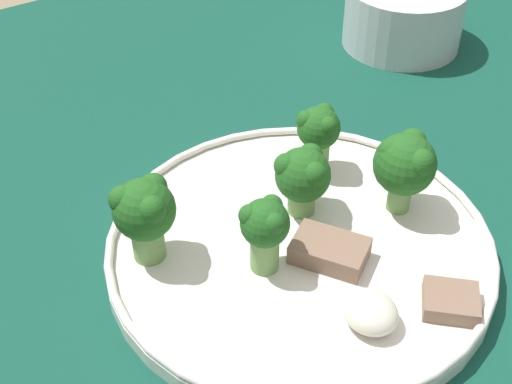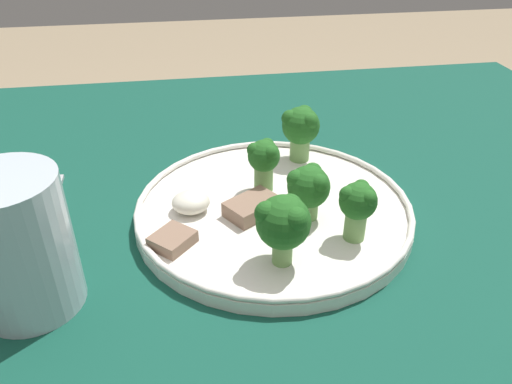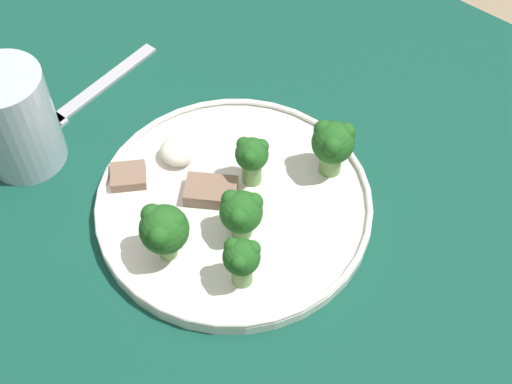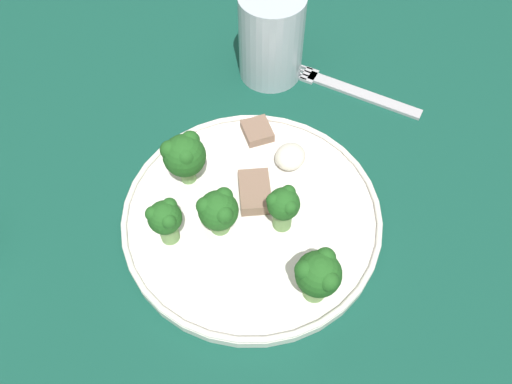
{
  "view_description": "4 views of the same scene",
  "coord_description": "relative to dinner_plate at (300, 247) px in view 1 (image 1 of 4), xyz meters",
  "views": [
    {
      "loc": [
        0.22,
        -0.29,
        1.07
      ],
      "look_at": [
        -0.08,
        -0.09,
        0.77
      ],
      "focal_mm": 50.0,
      "sensor_mm": 36.0,
      "label": 1
    },
    {
      "loc": [
        0.03,
        0.32,
        1.0
      ],
      "look_at": [
        -0.03,
        -0.08,
        0.75
      ],
      "focal_mm": 35.0,
      "sensor_mm": 36.0,
      "label": 2
    },
    {
      "loc": [
        -0.32,
        0.22,
        1.29
      ],
      "look_at": [
        -0.07,
        -0.09,
        0.74
      ],
      "focal_mm": 50.0,
      "sensor_mm": 36.0,
      "label": 3
    },
    {
      "loc": [
        -0.28,
        -0.2,
        1.17
      ],
      "look_at": [
        -0.05,
        -0.08,
        0.78
      ],
      "focal_mm": 35.0,
      "sensor_mm": 36.0,
      "label": 4
    }
  ],
  "objects": [
    {
      "name": "table",
      "position": [
        0.05,
        0.07,
        -0.11
      ],
      "size": [
        1.08,
        0.98,
        0.72
      ],
      "color": "#114738",
      "rests_on": "ground_plane"
    },
    {
      "name": "broccoli_floret_near_rim_left",
      "position": [
        0.0,
        -0.03,
        0.04
      ],
      "size": [
        0.03,
        0.03,
        0.06
      ],
      "color": "#709E56",
      "rests_on": "dinner_plate"
    },
    {
      "name": "broccoli_floret_center_left",
      "position": [
        -0.03,
        0.02,
        0.04
      ],
      "size": [
        0.04,
        0.04,
        0.05
      ],
      "color": "#709E56",
      "rests_on": "dinner_plate"
    },
    {
      "name": "broccoli_floret_front_left",
      "position": [
        -0.06,
        0.06,
        0.04
      ],
      "size": [
        0.03,
        0.03,
        0.05
      ],
      "color": "#709E56",
      "rests_on": "dinner_plate"
    },
    {
      "name": "broccoli_floret_center_back",
      "position": [
        -0.05,
        -0.09,
        0.04
      ],
      "size": [
        0.04,
        0.04,
        0.06
      ],
      "color": "#709E56",
      "rests_on": "dinner_plate"
    },
    {
      "name": "meat_slice_front_slice",
      "position": [
        0.02,
        0.01,
        0.01
      ],
      "size": [
        0.06,
        0.05,
        0.01
      ],
      "color": "#846651",
      "rests_on": "dinner_plate"
    },
    {
      "name": "dinner_plate",
      "position": [
        0.0,
        0.0,
        0.0
      ],
      "size": [
        0.27,
        0.27,
        0.02
      ],
      "color": "white",
      "rests_on": "table"
    },
    {
      "name": "sauce_dollop",
      "position": [
        0.08,
        -0.01,
        0.01
      ],
      "size": [
        0.04,
        0.03,
        0.02
      ],
      "color": "silver",
      "rests_on": "dinner_plate"
    },
    {
      "name": "broccoli_floret_back_left",
      "position": [
        0.01,
        0.08,
        0.04
      ],
      "size": [
        0.05,
        0.04,
        0.06
      ],
      "color": "#709E56",
      "rests_on": "dinner_plate"
    },
    {
      "name": "meat_slice_middle_slice",
      "position": [
        0.1,
        0.04,
        0.01
      ],
      "size": [
        0.05,
        0.05,
        0.01
      ],
      "color": "#846651",
      "rests_on": "dinner_plate"
    },
    {
      "name": "cream_bowl",
      "position": [
        -0.19,
        0.27,
        0.02
      ],
      "size": [
        0.12,
        0.12,
        0.06
      ],
      "color": "silver",
      "rests_on": "table"
    }
  ]
}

